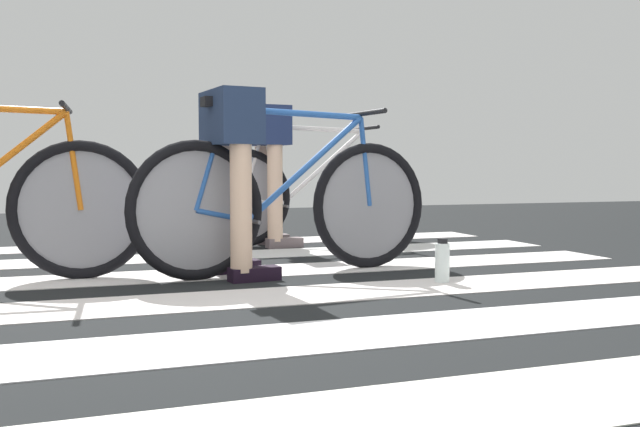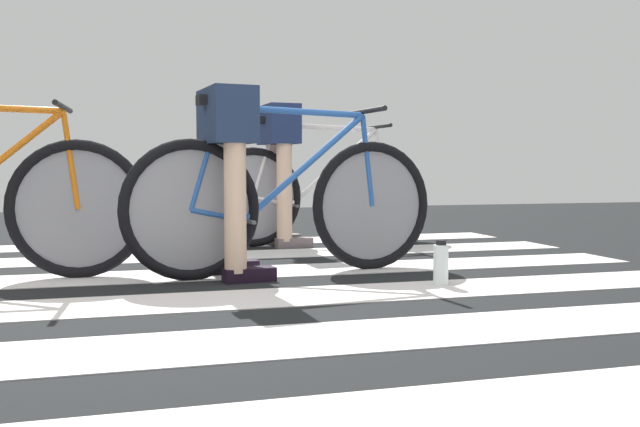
{
  "view_description": "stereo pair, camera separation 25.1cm",
  "coord_description": "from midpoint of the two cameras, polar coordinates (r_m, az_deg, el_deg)",
  "views": [
    {
      "loc": [
        -0.54,
        -2.61,
        0.59
      ],
      "look_at": [
        0.73,
        1.02,
        0.34
      ],
      "focal_mm": 38.93,
      "sensor_mm": 36.0,
      "label": 1
    },
    {
      "loc": [
        -0.29,
        -2.61,
        0.59
      ],
      "look_at": [
        0.73,
        1.02,
        0.34
      ],
      "focal_mm": 38.93,
      "sensor_mm": 36.0,
      "label": 2
    }
  ],
  "objects": [
    {
      "name": "cyclist_3_of_3",
      "position": [
        5.06,
        -5.59,
        4.71
      ],
      "size": [
        0.34,
        0.43,
        1.02
      ],
      "rotation": [
        0.0,
        0.0,
        0.08
      ],
      "color": "beige",
      "rests_on": "ground"
    },
    {
      "name": "water_bottle",
      "position": [
        3.47,
        8.2,
        -4.04
      ],
      "size": [
        0.07,
        0.07,
        0.22
      ],
      "color": "white",
      "rests_on": "ground"
    },
    {
      "name": "crosswalk_markings",
      "position": [
        2.68,
        -8.37,
        -8.58
      ],
      "size": [
        5.33,
        5.77,
        0.0
      ],
      "color": "silver",
      "rests_on": "ground"
    },
    {
      "name": "bicycle_1_of_3",
      "position": [
        3.71,
        -4.57,
        0.84
      ],
      "size": [
        1.73,
        0.52,
        0.93
      ],
      "rotation": [
        0.0,
        0.0,
        0.13
      ],
      "color": "black",
      "rests_on": "ground"
    },
    {
      "name": "cyclist_1_of_3",
      "position": [
        3.6,
        -9.19,
        4.6
      ],
      "size": [
        0.36,
        0.43,
        0.97
      ],
      "rotation": [
        0.0,
        0.0,
        0.13
      ],
      "color": "beige",
      "rests_on": "ground"
    },
    {
      "name": "bicycle_3_of_3",
      "position": [
        5.17,
        -2.3,
        1.67
      ],
      "size": [
        1.74,
        0.52,
        0.93
      ],
      "rotation": [
        0.0,
        0.0,
        0.08
      ],
      "color": "black",
      "rests_on": "ground"
    },
    {
      "name": "ground",
      "position": [
        2.71,
        -10.12,
        -8.72
      ],
      "size": [
        18.0,
        14.0,
        0.02
      ],
      "color": "black"
    }
  ]
}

